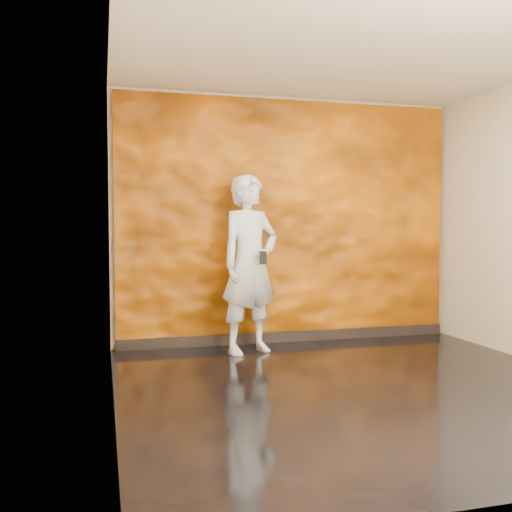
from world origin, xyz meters
The scene contains 5 objects.
room centered at (0.00, 0.00, 1.40)m, with size 4.02×4.02×2.81m.
feature_wall centered at (0.00, 1.96, 1.38)m, with size 3.90×0.06×2.75m, color orange.
baseboard centered at (0.00, 1.92, 0.06)m, with size 3.90×0.04×0.12m, color black.
man centered at (-0.58, 1.50, 0.93)m, with size 0.68×0.45×1.86m, color #A3A8B3.
phone centered at (-0.51, 1.25, 1.01)m, with size 0.07×0.01×0.13m, color black.
Camera 1 is at (-2.06, -4.26, 1.33)m, focal length 40.00 mm.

